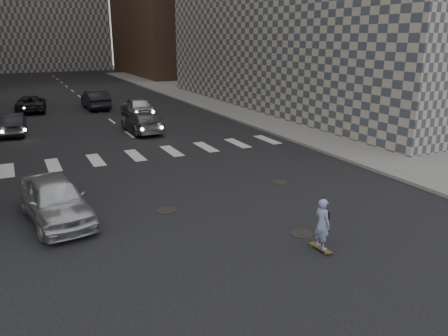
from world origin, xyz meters
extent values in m
plane|color=black|center=(0.00, 0.00, 0.00)|extent=(160.00, 160.00, 0.00)
cube|color=gray|center=(14.50, 20.00, 0.07)|extent=(13.00, 80.00, 0.15)
cube|color=black|center=(11.20, 14.00, 2.00)|extent=(0.30, 18.00, 4.00)
cylinder|color=black|center=(1.20, -2.50, 0.01)|extent=(0.70, 0.70, 0.02)
cylinder|color=black|center=(-2.00, 1.20, 0.01)|extent=(0.70, 0.70, 0.02)
cylinder|color=black|center=(3.30, 2.00, 0.01)|extent=(0.70, 0.70, 0.02)
cube|color=brown|center=(1.03, -3.61, 0.08)|extent=(0.26, 0.81, 0.02)
cylinder|color=green|center=(0.99, -3.90, 0.03)|extent=(0.03, 0.06, 0.05)
cylinder|color=green|center=(1.13, -3.89, 0.03)|extent=(0.03, 0.06, 0.05)
cylinder|color=green|center=(0.94, -3.34, 0.03)|extent=(0.03, 0.06, 0.05)
cylinder|color=green|center=(1.08, -3.33, 0.03)|extent=(0.03, 0.06, 0.05)
imported|color=#95A7D8|center=(1.03, -3.61, 0.83)|extent=(0.41, 0.58, 1.50)
cube|color=black|center=(1.19, -3.56, 1.02)|extent=(0.11, 0.25, 0.28)
imported|color=silver|center=(-5.56, 2.00, 0.75)|extent=(2.35, 4.59, 1.50)
imported|color=black|center=(-6.50, 17.25, 0.68)|extent=(1.74, 4.20, 1.35)
imported|color=slate|center=(0.92, 14.37, 0.65)|extent=(1.86, 4.49, 1.30)
imported|color=black|center=(-4.94, 26.00, 0.65)|extent=(2.63, 4.89, 1.30)
imported|color=silver|center=(2.17, 20.00, 0.77)|extent=(1.95, 4.57, 1.54)
imported|color=black|center=(0.03, 25.19, 0.78)|extent=(1.74, 4.79, 1.57)
camera|label=1|loc=(-6.50, -12.59, 5.96)|focal=35.00mm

